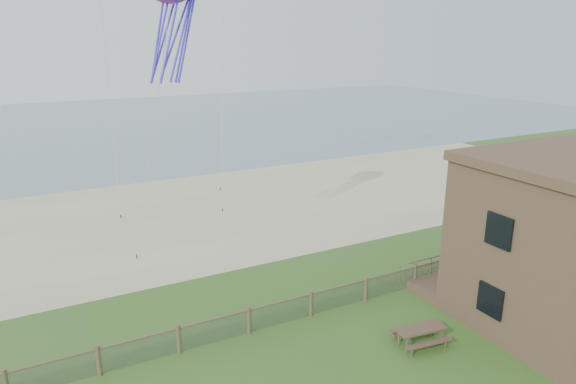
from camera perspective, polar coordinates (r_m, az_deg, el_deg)
name	(u,v)px	position (r m, az deg, el deg)	size (l,w,h in m)	color
sand_beach	(197,213)	(37.13, -10.03, -2.32)	(72.00, 20.00, 0.02)	tan
ocean	(100,125)	(79.18, -20.11, 7.01)	(160.00, 68.00, 0.02)	slate
chainlink_fence	(311,305)	(23.40, 2.54, -12.44)	(36.20, 0.20, 1.25)	brown
motel_deck	(526,262)	(30.99, 24.95, -7.11)	(15.00, 2.00, 0.50)	brown
picnic_table	(420,335)	(22.20, 14.48, -15.10)	(2.04, 1.54, 0.86)	brown
octopus_kite	(171,18)	(25.60, -12.84, 18.29)	(2.91, 2.05, 5.98)	#E0235E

